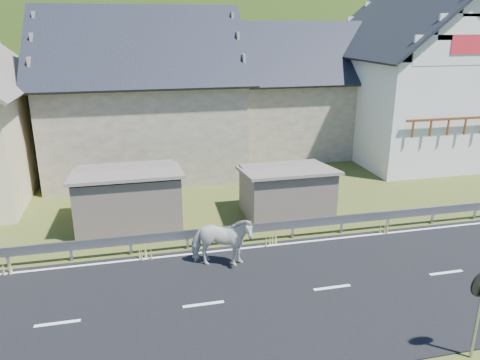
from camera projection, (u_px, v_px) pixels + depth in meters
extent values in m
plane|color=#354418|center=(204.00, 306.00, 13.54)|extent=(160.00, 160.00, 0.00)
cube|color=black|center=(204.00, 305.00, 13.53)|extent=(60.00, 7.00, 0.04)
cube|color=silver|center=(204.00, 304.00, 13.52)|extent=(60.00, 6.60, 0.01)
cube|color=#93969B|center=(187.00, 235.00, 16.75)|extent=(28.00, 0.08, 0.34)
cube|color=#93969B|center=(8.00, 258.00, 15.55)|extent=(0.10, 0.06, 0.70)
cube|color=#93969B|center=(71.00, 252.00, 15.98)|extent=(0.10, 0.06, 0.70)
cube|color=#93969B|center=(131.00, 246.00, 16.41)|extent=(0.10, 0.06, 0.70)
cube|color=#93969B|center=(187.00, 240.00, 16.84)|extent=(0.10, 0.06, 0.70)
cube|color=#93969B|center=(241.00, 235.00, 17.27)|extent=(0.10, 0.06, 0.70)
cube|color=#93969B|center=(293.00, 230.00, 17.71)|extent=(0.10, 0.06, 0.70)
cube|color=#93969B|center=(342.00, 225.00, 18.14)|extent=(0.10, 0.06, 0.70)
cube|color=#93969B|center=(388.00, 220.00, 18.57)|extent=(0.10, 0.06, 0.70)
cube|color=#93969B|center=(433.00, 216.00, 19.00)|extent=(0.10, 0.06, 0.70)
cube|color=#93969B|center=(475.00, 211.00, 19.43)|extent=(0.10, 0.06, 0.70)
cube|color=#716456|center=(129.00, 198.00, 18.76)|extent=(4.30, 3.30, 2.40)
cube|color=#716456|center=(286.00, 192.00, 19.73)|extent=(3.80, 2.90, 2.20)
cube|color=tan|center=(144.00, 122.00, 26.39)|extent=(10.00, 9.00, 5.00)
cube|color=tan|center=(299.00, 112.00, 30.46)|extent=(9.00, 8.00, 4.60)
cube|color=silver|center=(408.00, 106.00, 28.76)|extent=(8.00, 10.00, 6.00)
cube|color=red|center=(475.00, 45.00, 22.91)|extent=(2.60, 0.06, 0.90)
cube|color=brown|center=(466.00, 118.00, 23.84)|extent=(6.80, 0.12, 0.12)
ellipsoid|color=#1D320D|center=(148.00, 97.00, 187.24)|extent=(440.00, 280.00, 260.00)
imported|color=beige|center=(221.00, 242.00, 15.42)|extent=(1.51, 2.28, 1.77)
cylinder|color=#93969B|center=(477.00, 323.00, 11.13)|extent=(0.08, 0.08, 1.95)
cylinder|color=white|center=(480.00, 283.00, 10.91)|extent=(0.54, 0.13, 0.55)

